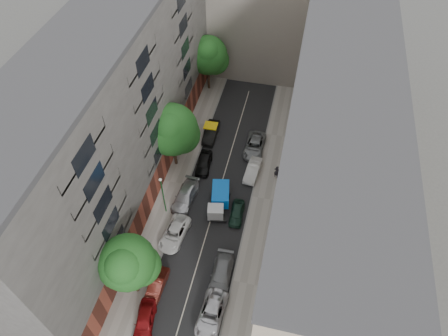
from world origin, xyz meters
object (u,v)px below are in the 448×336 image
(car_left_4, at_px, (204,163))
(tree_near, at_px, (128,264))
(car_left_2, at_px, (174,233))
(tree_mid, at_px, (172,131))
(car_right_4, at_px, (255,146))
(tarp_truck, at_px, (219,200))
(lamp_post, at_px, (163,192))
(car_left_1, at_px, (157,285))
(car_right_2, at_px, (237,213))
(car_left_0, at_px, (145,320))
(car_left_3, at_px, (185,196))
(car_right_3, at_px, (253,170))
(car_left_5, at_px, (211,132))
(tree_far, at_px, (208,57))
(pedestrian, at_px, (277,172))
(car_right_0, at_px, (211,314))
(car_right_1, at_px, (221,274))

(car_left_4, distance_m, tree_near, 18.45)
(car_left_2, distance_m, tree_mid, 11.90)
(car_right_4, bearing_deg, tarp_truck, -102.71)
(tree_near, xyz_separation_m, lamp_post, (-0.35, 9.88, -1.96))
(car_left_1, bearing_deg, tree_mid, 102.53)
(car_right_2, relative_size, lamp_post, 0.63)
(car_left_0, bearing_deg, tree_near, 113.82)
(car_left_3, relative_size, car_right_3, 1.22)
(car_left_5, distance_m, car_right_3, 8.64)
(tree_far, bearing_deg, car_left_4, -78.26)
(pedestrian, bearing_deg, tree_mid, 24.70)
(car_left_2, distance_m, pedestrian, 14.64)
(car_right_2, height_order, pedestrian, pedestrian)
(car_left_3, height_order, car_right_2, car_left_3)
(tree_mid, bearing_deg, car_right_0, -63.13)
(car_left_2, bearing_deg, car_left_3, 99.31)
(car_right_1, xyz_separation_m, tree_far, (-8.84, 29.78, 5.05))
(car_right_2, height_order, tree_far, tree_far)
(car_left_0, distance_m, car_left_2, 9.70)
(car_left_2, xyz_separation_m, car_right_3, (6.77, 10.90, 0.01))
(car_left_3, bearing_deg, car_left_1, -83.26)
(car_right_0, xyz_separation_m, car_right_3, (0.66, 18.60, 0.00))
(car_left_5, bearing_deg, car_right_3, -39.66)
(car_left_0, height_order, car_left_1, car_left_0)
(car_left_0, xyz_separation_m, car_right_0, (5.96, 2.00, -0.02))
(pedestrian, bearing_deg, car_right_1, 97.68)
(car_left_2, height_order, tree_mid, tree_mid)
(car_left_0, xyz_separation_m, car_right_1, (5.96, 6.20, -0.01))
(car_left_2, bearing_deg, car_left_4, 93.61)
(car_left_2, xyz_separation_m, car_left_3, (-0.26, 5.10, 0.07))
(tarp_truck, height_order, car_left_4, tarp_truck)
(car_right_2, bearing_deg, tree_near, -127.21)
(car_left_3, relative_size, car_left_4, 1.21)
(car_left_1, bearing_deg, car_left_0, -86.77)
(car_left_1, xyz_separation_m, car_right_3, (6.70, 17.00, 0.05))
(car_left_2, bearing_deg, tree_far, 102.28)
(car_left_5, distance_m, car_right_1, 20.71)
(car_left_4, xyz_separation_m, car_right_4, (5.73, 4.40, -0.01))
(car_left_1, relative_size, car_right_4, 0.76)
(car_left_1, height_order, car_right_4, car_right_4)
(car_right_2, bearing_deg, pedestrian, 59.52)
(car_left_1, bearing_deg, car_right_2, 61.56)
(car_right_4, bearing_deg, tree_near, -108.78)
(car_left_1, bearing_deg, lamp_post, 104.75)
(tree_far, relative_size, pedestrian, 4.46)
(tarp_truck, height_order, tree_near, tree_near)
(car_right_0, height_order, car_right_1, car_right_1)
(car_left_5, xyz_separation_m, car_right_0, (6.08, -24.00, -0.05))
(lamp_post, bearing_deg, pedestrian, 34.24)
(car_right_2, height_order, tree_mid, tree_mid)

